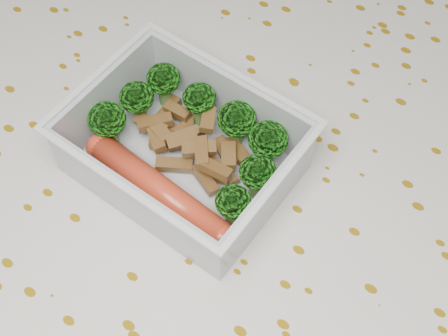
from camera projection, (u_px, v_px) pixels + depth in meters
The scene contains 6 objects.
dining_table at pixel (216, 239), 0.56m from camera, with size 1.40×0.90×0.75m.
tablecloth at pixel (215, 213), 0.52m from camera, with size 1.46×0.96×0.19m.
lunch_container at pixel (184, 154), 0.48m from camera, with size 0.17×0.14×0.06m.
broccoli_florets at pixel (200, 128), 0.48m from camera, with size 0.15×0.09×0.04m.
meat_pile at pixel (189, 142), 0.49m from camera, with size 0.10×0.07×0.03m.
sausage at pixel (159, 191), 0.47m from camera, with size 0.15×0.03×0.02m.
Camera 1 is at (0.14, -0.20, 1.18)m, focal length 50.00 mm.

